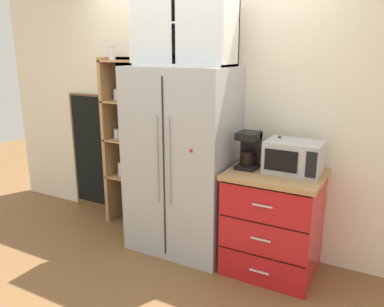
{
  "coord_description": "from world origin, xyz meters",
  "views": [
    {
      "loc": [
        1.7,
        -2.91,
        1.85
      ],
      "look_at": [
        0.1,
        0.03,
        0.95
      ],
      "focal_mm": 35.8,
      "sensor_mm": 36.0,
      "label": 1
    }
  ],
  "objects_px": {
    "bottle_cobalt": "(279,158)",
    "mug_cream": "(277,166)",
    "refrigerator": "(182,161)",
    "coffee_maker": "(249,150)",
    "microwave": "(294,157)",
    "chalkboard_menu": "(93,153)",
    "bottle_clear": "(279,155)"
  },
  "relations": [
    {
      "from": "bottle_cobalt",
      "to": "mug_cream",
      "type": "bearing_deg",
      "value": -85.74
    },
    {
      "from": "refrigerator",
      "to": "coffee_maker",
      "type": "relative_size",
      "value": 5.54
    },
    {
      "from": "coffee_maker",
      "to": "bottle_cobalt",
      "type": "relative_size",
      "value": 1.26
    },
    {
      "from": "microwave",
      "to": "chalkboard_menu",
      "type": "distance_m",
      "value": 2.4
    },
    {
      "from": "refrigerator",
      "to": "bottle_cobalt",
      "type": "distance_m",
      "value": 0.89
    },
    {
      "from": "coffee_maker",
      "to": "mug_cream",
      "type": "relative_size",
      "value": 2.49
    },
    {
      "from": "refrigerator",
      "to": "chalkboard_menu",
      "type": "relative_size",
      "value": 1.25
    },
    {
      "from": "refrigerator",
      "to": "bottle_clear",
      "type": "relative_size",
      "value": 6.0
    },
    {
      "from": "microwave",
      "to": "chalkboard_menu",
      "type": "bearing_deg",
      "value": 174.27
    },
    {
      "from": "coffee_maker",
      "to": "bottle_clear",
      "type": "bearing_deg",
      "value": 9.47
    },
    {
      "from": "coffee_maker",
      "to": "bottle_clear",
      "type": "distance_m",
      "value": 0.25
    },
    {
      "from": "microwave",
      "to": "bottle_cobalt",
      "type": "distance_m",
      "value": 0.13
    },
    {
      "from": "bottle_clear",
      "to": "microwave",
      "type": "bearing_deg",
      "value": 0.86
    },
    {
      "from": "mug_cream",
      "to": "bottle_cobalt",
      "type": "relative_size",
      "value": 0.51
    },
    {
      "from": "microwave",
      "to": "refrigerator",
      "type": "bearing_deg",
      "value": -176.78
    },
    {
      "from": "chalkboard_menu",
      "to": "refrigerator",
      "type": "bearing_deg",
      "value": -12.13
    },
    {
      "from": "microwave",
      "to": "bottle_cobalt",
      "type": "height_order",
      "value": "microwave"
    },
    {
      "from": "mug_cream",
      "to": "bottle_cobalt",
      "type": "height_order",
      "value": "bottle_cobalt"
    },
    {
      "from": "mug_cream",
      "to": "microwave",
      "type": "bearing_deg",
      "value": 10.23
    },
    {
      "from": "microwave",
      "to": "mug_cream",
      "type": "relative_size",
      "value": 3.53
    },
    {
      "from": "microwave",
      "to": "coffee_maker",
      "type": "height_order",
      "value": "coffee_maker"
    },
    {
      "from": "microwave",
      "to": "mug_cream",
      "type": "height_order",
      "value": "microwave"
    },
    {
      "from": "coffee_maker",
      "to": "bottle_clear",
      "type": "xyz_separation_m",
      "value": [
        0.24,
        0.04,
        -0.03
      ]
    },
    {
      "from": "mug_cream",
      "to": "bottle_clear",
      "type": "xyz_separation_m",
      "value": [
        -0.0,
        0.02,
        0.08
      ]
    },
    {
      "from": "mug_cream",
      "to": "chalkboard_menu",
      "type": "bearing_deg",
      "value": 173.41
    },
    {
      "from": "coffee_maker",
      "to": "bottle_cobalt",
      "type": "height_order",
      "value": "coffee_maker"
    },
    {
      "from": "mug_cream",
      "to": "chalkboard_menu",
      "type": "xyz_separation_m",
      "value": [
        -2.25,
        0.26,
        -0.24
      ]
    },
    {
      "from": "refrigerator",
      "to": "coffee_maker",
      "type": "distance_m",
      "value": 0.66
    },
    {
      "from": "microwave",
      "to": "bottle_clear",
      "type": "relative_size",
      "value": 1.54
    },
    {
      "from": "microwave",
      "to": "bottle_clear",
      "type": "distance_m",
      "value": 0.12
    },
    {
      "from": "mug_cream",
      "to": "bottle_clear",
      "type": "relative_size",
      "value": 0.43
    },
    {
      "from": "refrigerator",
      "to": "bottle_clear",
      "type": "xyz_separation_m",
      "value": [
        0.88,
        0.05,
        0.16
      ]
    }
  ]
}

